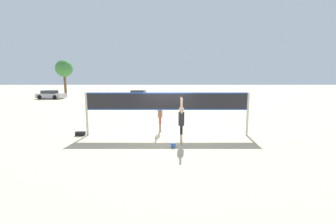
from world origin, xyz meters
The scene contains 9 objects.
ground_plane centered at (0.00, 0.00, 0.00)m, with size 200.00×200.00×0.00m, color beige.
volleyball_net centered at (0.00, 0.00, 1.67)m, with size 8.79×0.12×2.33m.
player_spiker centered at (0.67, -1.66, 1.17)m, with size 0.28×0.71×2.21m.
player_blocker centered at (-0.41, 0.88, 1.08)m, with size 0.28×0.69×2.05m.
volleyball centered at (0.27, -2.23, 0.11)m, with size 0.23×0.23×0.23m.
gear_bag centered at (-4.71, -0.07, 0.11)m, with size 0.49×0.26×0.22m.
parked_car_near centered at (-17.94, 22.44, 0.59)m, with size 4.32×2.45×1.29m.
parked_car_mid centered at (-4.31, 22.35, 0.60)m, with size 4.78×2.23×1.32m.
tree_left_cluster centered at (-17.66, 26.93, 4.70)m, with size 2.83×2.83×6.20m.
Camera 1 is at (0.05, -11.92, 3.06)m, focal length 24.00 mm.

